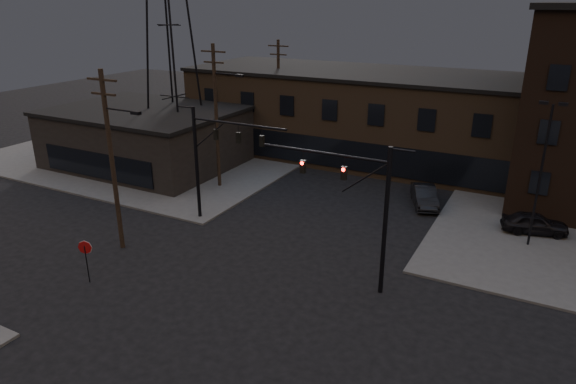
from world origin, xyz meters
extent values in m
plane|color=black|center=(0.00, 0.00, 0.00)|extent=(140.00, 140.00, 0.00)
cube|color=#474744|center=(-22.00, 22.00, 0.07)|extent=(30.00, 30.00, 0.15)
cube|color=#4C3A28|center=(0.00, 28.00, 4.00)|extent=(40.00, 12.00, 8.00)
cube|color=black|center=(-20.00, 16.00, 2.50)|extent=(16.00, 12.00, 5.00)
cylinder|color=black|center=(6.50, 4.50, 4.00)|extent=(0.24, 0.24, 8.00)
cylinder|color=black|center=(3.00, 4.50, 7.20)|extent=(7.00, 0.14, 0.14)
cube|color=#FF140C|center=(4.17, 4.50, 6.30)|extent=(0.28, 0.22, 0.70)
cube|color=#FF140C|center=(1.83, 4.50, 6.30)|extent=(0.28, 0.22, 0.70)
cylinder|color=black|center=(-8.00, 8.00, 4.00)|extent=(0.24, 0.24, 8.00)
cylinder|color=black|center=(-4.50, 8.00, 7.20)|extent=(7.00, 0.14, 0.14)
cube|color=black|center=(-6.25, 8.00, 6.30)|extent=(0.28, 0.22, 0.70)
cube|color=black|center=(-4.50, 8.00, 6.30)|extent=(0.28, 0.22, 0.70)
cube|color=black|center=(-2.75, 8.00, 6.30)|extent=(0.28, 0.22, 0.70)
cylinder|color=black|center=(-8.00, -2.00, 1.10)|extent=(0.06, 0.06, 2.20)
cylinder|color=maroon|center=(-8.00, -1.98, 2.10)|extent=(0.72, 0.33, 0.76)
cylinder|color=black|center=(-9.50, 2.00, 5.50)|extent=(0.28, 0.28, 11.00)
cube|color=black|center=(-9.50, 2.00, 10.40)|extent=(2.20, 0.12, 0.12)
cube|color=black|center=(-9.50, 2.00, 9.60)|extent=(1.80, 0.12, 0.12)
cube|color=black|center=(-7.20, 2.00, 8.75)|extent=(0.60, 0.25, 0.18)
cylinder|color=black|center=(-10.50, 14.00, 5.75)|extent=(0.28, 0.28, 11.50)
cube|color=black|center=(-10.50, 14.00, 10.90)|extent=(2.20, 0.12, 0.12)
cube|color=black|center=(-10.50, 14.00, 10.10)|extent=(1.80, 0.12, 0.12)
cube|color=black|center=(-8.20, 14.00, 9.25)|extent=(0.60, 0.25, 0.18)
cylinder|color=black|center=(-11.50, 26.00, 5.50)|extent=(0.28, 0.28, 11.00)
cube|color=black|center=(-11.50, 26.00, 10.40)|extent=(2.20, 0.12, 0.12)
cube|color=black|center=(-11.50, 26.00, 9.60)|extent=(1.80, 0.12, 0.12)
cylinder|color=black|center=(13.00, 14.00, 4.50)|extent=(0.14, 0.14, 9.00)
cube|color=black|center=(12.50, 14.00, 9.05)|extent=(0.50, 0.28, 0.18)
cube|color=black|center=(13.50, 14.00, 9.05)|extent=(0.50, 0.28, 0.18)
imported|color=black|center=(13.17, 16.03, 0.85)|extent=(4.37, 2.57, 1.40)
imported|color=black|center=(5.50, 17.84, 0.74)|extent=(3.15, 4.74, 1.48)
camera|label=1|loc=(13.22, -18.73, 14.59)|focal=32.00mm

